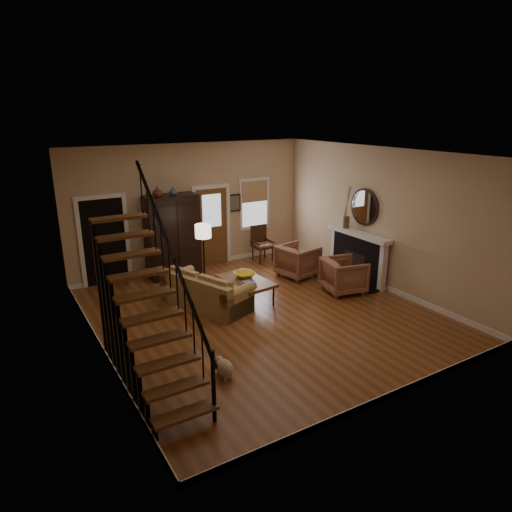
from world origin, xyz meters
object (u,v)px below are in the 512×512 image
floor_lamp (204,258)px  sofa (206,291)px  side_chair (263,244)px  armoire (173,236)px  coffee_table (246,290)px  armchair_right (298,261)px  armchair_left (344,275)px

floor_lamp → sofa: bearing=-112.9°
sofa → floor_lamp: bearing=46.3°
sofa → side_chair: 3.35m
sofa → floor_lamp: 1.03m
side_chair → armoire: bearing=175.5°
coffee_table → armchair_right: size_ratio=1.48×
sofa → side_chair: bearing=16.1°
coffee_table → side_chair: side_chair is taller
armchair_right → floor_lamp: 2.51m
floor_lamp → armoire: bearing=100.1°
sofa → armchair_right: 2.87m
armchair_right → side_chair: 1.48m
armchair_left → floor_lamp: floor_lamp is taller
armchair_left → side_chair: side_chair is taller
side_chair → armchair_left: bearing=-81.4°
armoire → side_chair: bearing=-4.5°
floor_lamp → armchair_left: bearing=-32.3°
coffee_table → armchair_right: 2.06m
armoire → armchair_left: armoire is taller
sofa → side_chair: size_ratio=1.95×
armchair_right → floor_lamp: floor_lamp is taller
armoire → sofa: armoire is taller
armoire → sofa: size_ratio=1.06×
sofa → floor_lamp: size_ratio=1.24×
coffee_table → floor_lamp: (-0.53, 1.04, 0.55)m
coffee_table → floor_lamp: bearing=116.8°
coffee_table → armchair_left: bearing=-17.4°
armoire → armchair_left: (2.99, -3.09, -0.65)m
coffee_table → sofa: bearing=168.4°
coffee_table → side_chair: (1.79, 2.19, 0.25)m
armchair_left → side_chair: size_ratio=0.87×
sofa → coffee_table: size_ratio=1.49×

